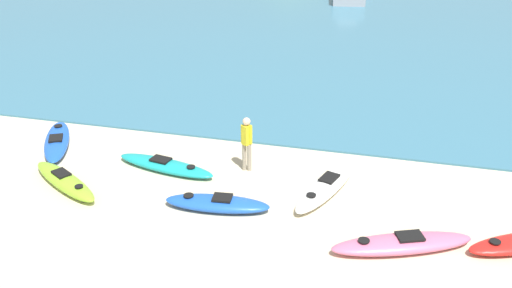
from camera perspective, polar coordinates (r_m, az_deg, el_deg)
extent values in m
ellipsoid|color=blue|center=(18.97, -18.43, 0.25)|extent=(1.95, 2.92, 0.30)
cube|color=black|center=(18.76, -18.54, 0.55)|extent=(0.58, 0.64, 0.05)
cylinder|color=black|center=(19.63, -18.32, 1.66)|extent=(0.25, 0.25, 0.02)
ellipsoid|color=white|center=(15.66, 6.71, -4.01)|extent=(1.61, 3.20, 0.31)
cube|color=black|center=(15.70, 6.99, -3.19)|extent=(0.53, 0.65, 0.05)
cylinder|color=black|center=(14.90, 5.29, -4.85)|extent=(0.24, 0.24, 0.02)
ellipsoid|color=teal|center=(16.79, -8.60, -2.04)|extent=(3.07, 1.23, 0.28)
cube|color=black|center=(16.79, -9.07, -1.44)|extent=(0.60, 0.47, 0.05)
cylinder|color=black|center=(16.32, -6.22, -2.16)|extent=(0.23, 0.23, 0.02)
ellipsoid|color=#E5668C|center=(13.75, 13.74, -9.20)|extent=(3.25, 1.91, 0.32)
cube|color=black|center=(13.71, 14.45, -8.48)|extent=(0.69, 0.59, 0.05)
cylinder|color=black|center=(13.38, 10.24, -9.02)|extent=(0.26, 0.26, 0.02)
ellipsoid|color=#8CCC2D|center=(16.58, -17.75, -3.37)|extent=(2.77, 2.06, 0.32)
cube|color=black|center=(16.61, -18.06, -2.64)|extent=(0.62, 0.56, 0.05)
cylinder|color=black|center=(15.86, -16.52, -3.87)|extent=(0.22, 0.22, 0.02)
cylinder|color=black|center=(14.20, 21.83, -8.61)|extent=(0.24, 0.24, 0.02)
ellipsoid|color=blue|center=(14.83, -3.71, -5.67)|extent=(2.68, 0.99, 0.32)
cube|color=black|center=(14.72, -3.23, -5.11)|extent=(0.51, 0.45, 0.05)
cylinder|color=black|center=(14.90, -6.44, -4.87)|extent=(0.26, 0.26, 0.02)
cylinder|color=gray|center=(16.51, -1.12, -1.23)|extent=(0.12, 0.12, 0.79)
cylinder|color=gray|center=(16.48, -0.65, -1.29)|extent=(0.12, 0.12, 0.79)
cube|color=yellow|center=(16.20, -0.90, 0.88)|extent=(0.26, 0.28, 0.56)
cylinder|color=yellow|center=(16.22, -1.30, 0.97)|extent=(0.08, 0.08, 0.53)
cylinder|color=yellow|center=(16.17, -0.50, 0.88)|extent=(0.08, 0.08, 0.53)
sphere|color=beige|center=(16.04, -0.91, 2.16)|extent=(0.21, 0.21, 0.21)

